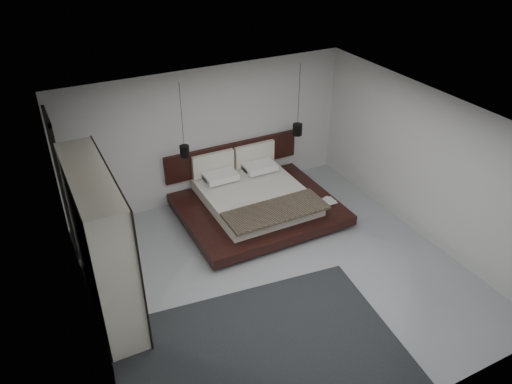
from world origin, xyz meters
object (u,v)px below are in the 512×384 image
bed (255,200)px  pendant_left (185,151)px  pendant_right (297,129)px  wardrobe (101,244)px  lattice_screen (62,185)px  rug (263,359)px

bed → pendant_left: bearing=158.2°
pendant_right → wardrobe: pendant_right is taller
bed → pendant_right: pendant_right is taller
pendant_left → lattice_screen: bearing=178.6°
pendant_left → rug: bearing=-95.4°
bed → rug: (-1.60, -3.37, -0.29)m
bed → pendant_left: size_ratio=2.08×
wardrobe → bed: bearing=22.0°
pendant_left → wardrobe: size_ratio=0.60×
wardrobe → lattice_screen: bearing=97.8°
pendant_right → wardrobe: 4.80m
wardrobe → rug: 2.88m
bed → rug: bed is taller
bed → pendant_left: 1.77m
bed → wardrobe: wardrobe is taller
rug → bed: bearing=64.6°
pendant_left → wardrobe: 2.68m
lattice_screen → rug: 4.53m
lattice_screen → bed: bearing=-9.0°
bed → pendant_right: bearing=21.8°
lattice_screen → bed: size_ratio=0.86×
bed → lattice_screen: bearing=171.0°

